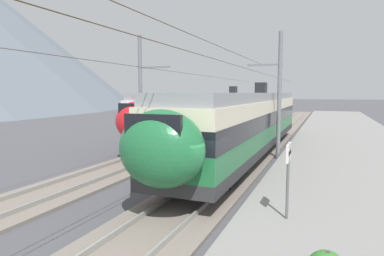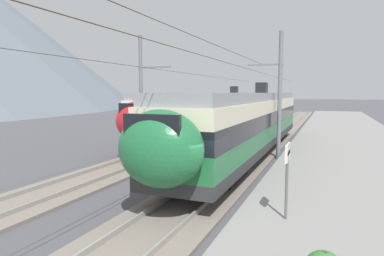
{
  "view_description": "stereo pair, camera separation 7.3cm",
  "coord_description": "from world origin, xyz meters",
  "px_view_note": "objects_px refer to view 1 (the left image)",
  "views": [
    {
      "loc": [
        -9.11,
        -3.53,
        3.86
      ],
      "look_at": [
        5.22,
        2.25,
        2.23
      ],
      "focal_mm": 31.37,
      "sensor_mm": 36.0,
      "label": 1
    },
    {
      "loc": [
        -9.08,
        -3.6,
        3.86
      ],
      "look_at": [
        5.22,
        2.25,
        2.23
      ],
      "focal_mm": 31.37,
      "sensor_mm": 36.0,
      "label": 2
    }
  ],
  "objects_px": {
    "catenary_mast_mid": "(277,93)",
    "train_far_track": "(219,110)",
    "train_near_platform": "(248,121)",
    "platform_sign": "(288,164)",
    "catenary_mast_far_side": "(143,91)"
  },
  "relations": [
    {
      "from": "catenary_mast_far_side",
      "to": "platform_sign",
      "type": "relative_size",
      "value": 22.53
    },
    {
      "from": "platform_sign",
      "to": "catenary_mast_far_side",
      "type": "bearing_deg",
      "value": 45.81
    },
    {
      "from": "train_far_track",
      "to": "catenary_mast_mid",
      "type": "height_order",
      "value": "catenary_mast_mid"
    },
    {
      "from": "platform_sign",
      "to": "train_far_track",
      "type": "bearing_deg",
      "value": 22.07
    },
    {
      "from": "catenary_mast_far_side",
      "to": "platform_sign",
      "type": "height_order",
      "value": "catenary_mast_far_side"
    },
    {
      "from": "train_near_platform",
      "to": "platform_sign",
      "type": "height_order",
      "value": "train_near_platform"
    },
    {
      "from": "train_near_platform",
      "to": "catenary_mast_far_side",
      "type": "relative_size",
      "value": 0.5
    },
    {
      "from": "catenary_mast_mid",
      "to": "train_near_platform",
      "type": "bearing_deg",
      "value": 100.87
    },
    {
      "from": "train_far_track",
      "to": "catenary_mast_mid",
      "type": "distance_m",
      "value": 13.07
    },
    {
      "from": "catenary_mast_far_side",
      "to": "platform_sign",
      "type": "xyz_separation_m",
      "value": [
        -10.28,
        -10.58,
        -2.07
      ]
    },
    {
      "from": "train_far_track",
      "to": "train_near_platform",
      "type": "bearing_deg",
      "value": -154.85
    },
    {
      "from": "train_far_track",
      "to": "platform_sign",
      "type": "distance_m",
      "value": 23.08
    },
    {
      "from": "catenary_mast_mid",
      "to": "platform_sign",
      "type": "height_order",
      "value": "catenary_mast_mid"
    },
    {
      "from": "catenary_mast_mid",
      "to": "train_far_track",
      "type": "bearing_deg",
      "value": 32.07
    },
    {
      "from": "platform_sign",
      "to": "catenary_mast_mid",
      "type": "bearing_deg",
      "value": 9.74
    }
  ]
}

